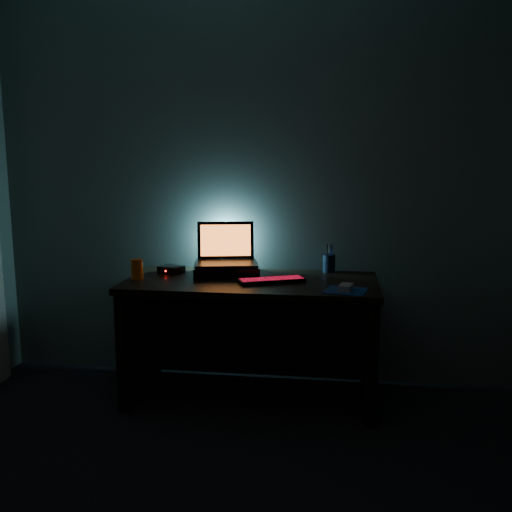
{
  "coord_description": "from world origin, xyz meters",
  "views": [
    {
      "loc": [
        0.49,
        -1.68,
        1.47
      ],
      "look_at": [
        0.04,
        1.57,
        0.9
      ],
      "focal_mm": 40.0,
      "sensor_mm": 36.0,
      "label": 1
    }
  ],
  "objects_px": {
    "juice_glass": "(137,269)",
    "router": "(171,270)",
    "pen_cup": "(329,263)",
    "keyboard": "(272,280)",
    "laptop": "(226,254)",
    "mouse": "(346,287)"
  },
  "relations": [
    {
      "from": "juice_glass",
      "to": "router",
      "type": "bearing_deg",
      "value": 54.24
    },
    {
      "from": "pen_cup",
      "to": "router",
      "type": "relative_size",
      "value": 0.66
    },
    {
      "from": "pen_cup",
      "to": "router",
      "type": "distance_m",
      "value": 1.0
    },
    {
      "from": "keyboard",
      "to": "juice_glass",
      "type": "xyz_separation_m",
      "value": [
        -0.81,
        -0.03,
        0.05
      ]
    },
    {
      "from": "laptop",
      "to": "pen_cup",
      "type": "relative_size",
      "value": 3.79
    },
    {
      "from": "mouse",
      "to": "keyboard",
      "type": "bearing_deg",
      "value": 172.18
    },
    {
      "from": "keyboard",
      "to": "mouse",
      "type": "bearing_deg",
      "value": -44.18
    },
    {
      "from": "keyboard",
      "to": "router",
      "type": "distance_m",
      "value": 0.68
    },
    {
      "from": "pen_cup",
      "to": "juice_glass",
      "type": "relative_size",
      "value": 0.9
    },
    {
      "from": "mouse",
      "to": "laptop",
      "type": "bearing_deg",
      "value": 165.01
    },
    {
      "from": "pen_cup",
      "to": "mouse",
      "type": "bearing_deg",
      "value": -79.15
    },
    {
      "from": "mouse",
      "to": "router",
      "type": "height_order",
      "value": "router"
    },
    {
      "from": "keyboard",
      "to": "router",
      "type": "height_order",
      "value": "router"
    },
    {
      "from": "pen_cup",
      "to": "laptop",
      "type": "bearing_deg",
      "value": -169.69
    },
    {
      "from": "juice_glass",
      "to": "keyboard",
      "type": "bearing_deg",
      "value": 2.35
    },
    {
      "from": "keyboard",
      "to": "juice_glass",
      "type": "height_order",
      "value": "juice_glass"
    },
    {
      "from": "laptop",
      "to": "mouse",
      "type": "height_order",
      "value": "laptop"
    },
    {
      "from": "mouse",
      "to": "pen_cup",
      "type": "relative_size",
      "value": 0.97
    },
    {
      "from": "mouse",
      "to": "router",
      "type": "bearing_deg",
      "value": 175.78
    },
    {
      "from": "pen_cup",
      "to": "juice_glass",
      "type": "bearing_deg",
      "value": -161.3
    },
    {
      "from": "laptop",
      "to": "juice_glass",
      "type": "xyz_separation_m",
      "value": [
        -0.49,
        -0.27,
        -0.06
      ]
    },
    {
      "from": "laptop",
      "to": "juice_glass",
      "type": "relative_size",
      "value": 3.43
    }
  ]
}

